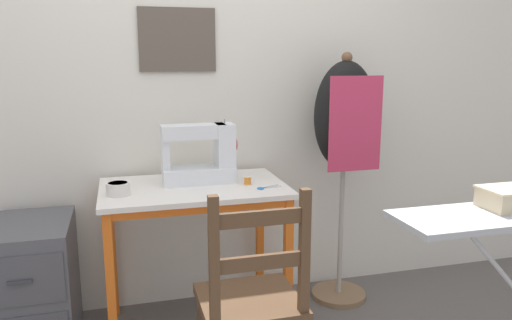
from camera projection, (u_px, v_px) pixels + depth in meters
The scene contains 10 objects.
wall_back at pixel (182, 82), 2.74m from camera, with size 10.00×0.07×2.55m.
sewing_table at pixel (194, 207), 2.51m from camera, with size 0.92×0.59×0.78m.
sewing_machine at pixel (203, 155), 2.55m from camera, with size 0.38×0.16×0.32m.
fabric_bowl at pixel (118, 188), 2.33m from camera, with size 0.11×0.11×0.06m.
scissors at pixel (265, 188), 2.45m from camera, with size 0.13×0.07×0.01m.
thread_spool_near_machine at pixel (248, 180), 2.52m from camera, with size 0.04×0.04×0.04m.
wooden_chair at pixel (251, 304), 1.98m from camera, with size 0.40×0.38×0.94m.
filing_cabinet at pixel (32, 286), 2.42m from camera, with size 0.40×0.53×0.64m.
dress_form at pixel (345, 127), 2.78m from camera, with size 0.36×0.32×1.44m.
storage_box at pixel (508, 198), 1.98m from camera, with size 0.20×0.17×0.08m.
Camera 1 is at (-0.34, -2.13, 1.41)m, focal length 35.00 mm.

